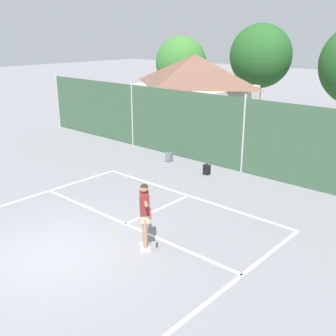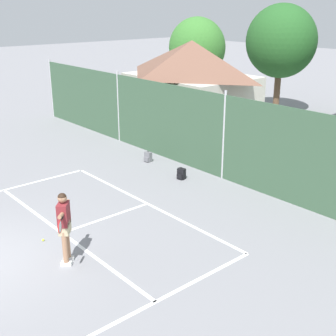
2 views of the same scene
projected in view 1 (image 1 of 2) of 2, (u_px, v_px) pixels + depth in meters
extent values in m
plane|color=gray|center=(55.00, 256.00, 10.56)|extent=(120.00, 120.00, 0.00)
cube|color=white|center=(188.00, 196.00, 14.45)|extent=(8.20, 0.10, 0.01)
cube|color=white|center=(175.00, 328.00, 7.97)|extent=(0.10, 11.00, 0.01)
cube|color=white|center=(126.00, 224.00, 12.31)|extent=(8.20, 0.10, 0.01)
cube|color=white|center=(159.00, 209.00, 13.36)|extent=(0.10, 2.97, 0.01)
cube|color=#38563D|center=(243.00, 136.00, 16.45)|extent=(26.00, 0.05, 3.06)
cylinder|color=#B2B2B7|center=(58.00, 100.00, 24.63)|extent=(0.09, 0.09, 3.21)
cylinder|color=#B2B2B7|center=(132.00, 114.00, 20.53)|extent=(0.09, 0.09, 3.21)
cylinder|color=#B2B2B7|center=(243.00, 134.00, 16.43)|extent=(0.09, 0.09, 3.21)
cube|color=beige|center=(194.00, 112.00, 21.96)|extent=(5.51, 4.16, 2.89)
pyramid|color=brown|center=(195.00, 69.00, 21.25)|extent=(5.95, 4.50, 1.57)
cylinder|color=brown|center=(181.00, 97.00, 31.31)|extent=(0.36, 0.36, 1.63)
ellipsoid|color=#38752D|center=(181.00, 63.00, 30.52)|extent=(3.97, 3.57, 3.97)
cylinder|color=brown|center=(257.00, 101.00, 27.00)|extent=(0.36, 0.36, 2.38)
ellipsoid|color=#235623|center=(261.00, 56.00, 26.08)|extent=(4.04, 3.64, 4.04)
cube|color=silver|center=(145.00, 244.00, 11.02)|extent=(0.26, 0.27, 0.10)
cube|color=silver|center=(146.00, 249.00, 10.80)|extent=(0.26, 0.27, 0.10)
cylinder|color=#A37556|center=(145.00, 229.00, 10.88)|extent=(0.13, 0.13, 0.82)
cylinder|color=#A37556|center=(145.00, 233.00, 10.65)|extent=(0.13, 0.13, 0.82)
cube|color=tan|center=(145.00, 215.00, 10.61)|extent=(0.43, 0.42, 0.32)
cube|color=maroon|center=(144.00, 203.00, 10.51)|extent=(0.46, 0.45, 0.56)
sphere|color=#A37556|center=(144.00, 188.00, 10.38)|extent=(0.22, 0.22, 0.22)
sphere|color=black|center=(144.00, 188.00, 10.37)|extent=(0.21, 0.21, 0.21)
cylinder|color=#A37556|center=(146.00, 203.00, 10.29)|extent=(0.48, 0.44, 0.17)
cylinder|color=#A37556|center=(144.00, 197.00, 10.75)|extent=(0.44, 0.40, 0.22)
cylinder|color=black|center=(147.00, 207.00, 10.12)|extent=(0.25, 0.23, 0.04)
torus|color=red|center=(150.00, 213.00, 9.80)|extent=(0.24, 0.22, 0.30)
cylinder|color=silver|center=(150.00, 213.00, 9.80)|extent=(0.20, 0.18, 0.26)
sphere|color=#CCE033|center=(112.00, 231.00, 11.82)|extent=(0.07, 0.07, 0.07)
cube|color=slate|center=(169.00, 157.00, 18.27)|extent=(0.31, 0.22, 0.40)
cube|color=slate|center=(168.00, 159.00, 18.20)|extent=(0.23, 0.09, 0.18)
torus|color=black|center=(169.00, 152.00, 18.20)|extent=(0.09, 0.03, 0.09)
cube|color=black|center=(207.00, 169.00, 16.59)|extent=(0.31, 0.24, 0.40)
cube|color=black|center=(205.00, 172.00, 16.52)|extent=(0.23, 0.11, 0.18)
torus|color=black|center=(207.00, 164.00, 16.52)|extent=(0.09, 0.04, 0.09)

